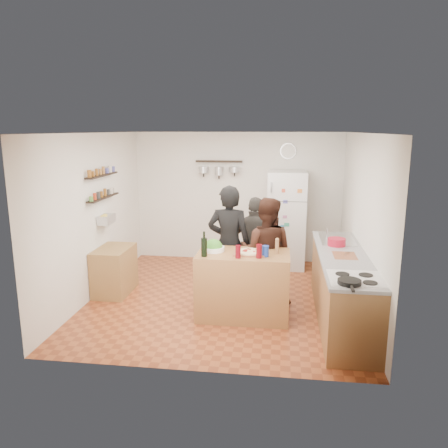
# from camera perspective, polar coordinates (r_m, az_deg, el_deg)

# --- Properties ---
(room_shell) EXTENTS (4.20, 4.20, 4.20)m
(room_shell) POSITION_cam_1_polar(r_m,az_deg,el_deg) (6.85, 0.32, 1.33)
(room_shell) COLOR brown
(room_shell) RESTS_ON ground
(prep_island) EXTENTS (1.25, 0.72, 0.91)m
(prep_island) POSITION_cam_1_polar(r_m,az_deg,el_deg) (6.07, 2.51, -7.95)
(prep_island) COLOR olive
(prep_island) RESTS_ON floor
(pizza_board) EXTENTS (0.42, 0.34, 0.02)m
(pizza_board) POSITION_cam_1_polar(r_m,az_deg,el_deg) (5.90, 3.31, -3.80)
(pizza_board) COLOR brown
(pizza_board) RESTS_ON prep_island
(pizza) EXTENTS (0.34, 0.34, 0.02)m
(pizza) POSITION_cam_1_polar(r_m,az_deg,el_deg) (5.89, 3.32, -3.62)
(pizza) COLOR beige
(pizza) RESTS_ON pizza_board
(salad_bowl) EXTENTS (0.30, 0.30, 0.06)m
(salad_bowl) POSITION_cam_1_polar(r_m,az_deg,el_deg) (6.01, -1.40, -3.26)
(salad_bowl) COLOR white
(salad_bowl) RESTS_ON prep_island
(wine_bottle) EXTENTS (0.08, 0.08, 0.25)m
(wine_bottle) POSITION_cam_1_polar(r_m,az_deg,el_deg) (5.75, -2.61, -3.06)
(wine_bottle) COLOR black
(wine_bottle) RESTS_ON prep_island
(wine_glass_near) EXTENTS (0.07, 0.07, 0.17)m
(wine_glass_near) POSITION_cam_1_polar(r_m,az_deg,el_deg) (5.68, 1.84, -3.65)
(wine_glass_near) COLOR #570710
(wine_glass_near) RESTS_ON prep_island
(wine_glass_far) EXTENTS (0.08, 0.08, 0.18)m
(wine_glass_far) POSITION_cam_1_polar(r_m,az_deg,el_deg) (5.69, 4.59, -3.56)
(wine_glass_far) COLOR #59070E
(wine_glass_far) RESTS_ON prep_island
(pepper_mill) EXTENTS (0.05, 0.05, 0.17)m
(pepper_mill) POSITION_cam_1_polar(r_m,az_deg,el_deg) (5.93, 6.94, -3.03)
(pepper_mill) COLOR olive
(pepper_mill) RESTS_ON prep_island
(salt_canister) EXTENTS (0.09, 0.09, 0.15)m
(salt_canister) POSITION_cam_1_polar(r_m,az_deg,el_deg) (5.77, 5.43, -3.55)
(salt_canister) COLOR navy
(salt_canister) RESTS_ON prep_island
(person_left) EXTENTS (0.66, 0.46, 1.76)m
(person_left) POSITION_cam_1_polar(r_m,az_deg,el_deg) (6.49, 0.66, -2.64)
(person_left) COLOR black
(person_left) RESTS_ON floor
(person_center) EXTENTS (0.86, 0.72, 1.60)m
(person_center) POSITION_cam_1_polar(r_m,az_deg,el_deg) (6.40, 5.51, -3.64)
(person_center) COLOR black
(person_center) RESTS_ON floor
(person_back) EXTENTS (0.94, 0.51, 1.52)m
(person_back) POSITION_cam_1_polar(r_m,az_deg,el_deg) (6.95, 4.14, -2.69)
(person_back) COLOR #302D2A
(person_back) RESTS_ON floor
(counter_run) EXTENTS (0.63, 2.63, 0.90)m
(counter_run) POSITION_cam_1_polar(r_m,az_deg,el_deg) (6.16, 15.20, -8.11)
(counter_run) COLOR #9E7042
(counter_run) RESTS_ON floor
(stove_top) EXTENTS (0.60, 0.62, 0.02)m
(stove_top) POSITION_cam_1_polar(r_m,az_deg,el_deg) (5.13, 16.84, -6.95)
(stove_top) COLOR white
(stove_top) RESTS_ON counter_run
(skillet) EXTENTS (0.25, 0.25, 0.05)m
(skillet) POSITION_cam_1_polar(r_m,az_deg,el_deg) (4.93, 16.05, -7.28)
(skillet) COLOR black
(skillet) RESTS_ON stove_top
(sink) EXTENTS (0.50, 0.80, 0.03)m
(sink) POSITION_cam_1_polar(r_m,az_deg,el_deg) (6.83, 14.51, -1.97)
(sink) COLOR silver
(sink) RESTS_ON counter_run
(cutting_board) EXTENTS (0.30, 0.40, 0.02)m
(cutting_board) POSITION_cam_1_polar(r_m,az_deg,el_deg) (5.99, 15.48, -4.08)
(cutting_board) COLOR brown
(cutting_board) RESTS_ON counter_run
(red_bowl) EXTENTS (0.25, 0.25, 0.11)m
(red_bowl) POSITION_cam_1_polar(r_m,az_deg,el_deg) (6.45, 14.49, -2.29)
(red_bowl) COLOR #B2142C
(red_bowl) RESTS_ON counter_run
(fridge) EXTENTS (0.70, 0.68, 1.80)m
(fridge) POSITION_cam_1_polar(r_m,az_deg,el_deg) (8.20, 8.13, 0.54)
(fridge) COLOR white
(fridge) RESTS_ON floor
(wall_clock) EXTENTS (0.30, 0.03, 0.30)m
(wall_clock) POSITION_cam_1_polar(r_m,az_deg,el_deg) (8.37, 8.37, 9.41)
(wall_clock) COLOR silver
(wall_clock) RESTS_ON back_wall
(spice_shelf_lower) EXTENTS (0.12, 1.00, 0.02)m
(spice_shelf_lower) POSITION_cam_1_polar(r_m,az_deg,el_deg) (7.13, -15.49, 3.36)
(spice_shelf_lower) COLOR black
(spice_shelf_lower) RESTS_ON left_wall
(spice_shelf_upper) EXTENTS (0.12, 1.00, 0.02)m
(spice_shelf_upper) POSITION_cam_1_polar(r_m,az_deg,el_deg) (7.09, -15.65, 6.15)
(spice_shelf_upper) COLOR black
(spice_shelf_upper) RESTS_ON left_wall
(produce_basket) EXTENTS (0.18, 0.35, 0.14)m
(produce_basket) POSITION_cam_1_polar(r_m,az_deg,el_deg) (7.18, -15.11, 0.59)
(produce_basket) COLOR silver
(produce_basket) RESTS_ON left_wall
(side_table) EXTENTS (0.50, 0.80, 0.73)m
(side_table) POSITION_cam_1_polar(r_m,az_deg,el_deg) (7.15, -14.12, -5.90)
(side_table) COLOR #A37E44
(side_table) RESTS_ON floor
(pot_rack) EXTENTS (0.90, 0.04, 0.04)m
(pot_rack) POSITION_cam_1_polar(r_m,az_deg,el_deg) (8.39, -0.67, 8.18)
(pot_rack) COLOR black
(pot_rack) RESTS_ON back_wall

